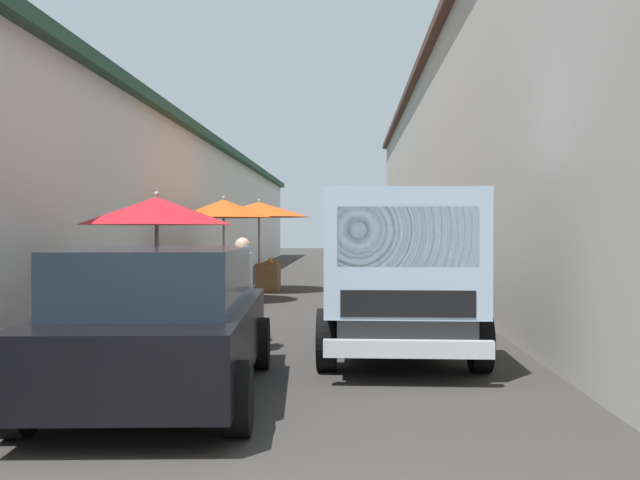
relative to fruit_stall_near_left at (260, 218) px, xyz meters
The scene contains 10 objects.
ground 2.95m from the fruit_stall_near_left, 142.62° to the right, with size 90.00×90.00×0.00m, color #33302D.
building_left_whitewash 5.51m from the fruit_stall_near_left, 84.95° to the left, with size 49.80×7.50×4.53m.
building_right_concrete 8.34m from the fruit_stall_near_left, 86.61° to the right, with size 49.80×7.50×6.93m.
fruit_stall_near_left is the anchor object (origin of this frame).
fruit_stall_far_right 8.68m from the fruit_stall_near_left, behind, with size 2.11×2.11×2.16m.
fruit_stall_near_right 2.78m from the fruit_stall_near_left, 169.99° to the left, with size 2.16×2.16×2.38m.
hatchback_car 11.65m from the fruit_stall_near_left, behind, with size 4.01×2.12×1.45m.
delivery_truck 10.04m from the fruit_stall_near_left, 162.72° to the right, with size 4.94×2.02×2.08m.
vendor_by_crates 3.96m from the fruit_stall_near_left, 125.41° to the right, with size 0.61×0.27×1.51m.
vendor_in_shade 9.20m from the fruit_stall_near_left, behind, with size 0.62×0.21×1.53m.
Camera 1 is at (-2.94, -0.99, 1.63)m, focal length 38.94 mm.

